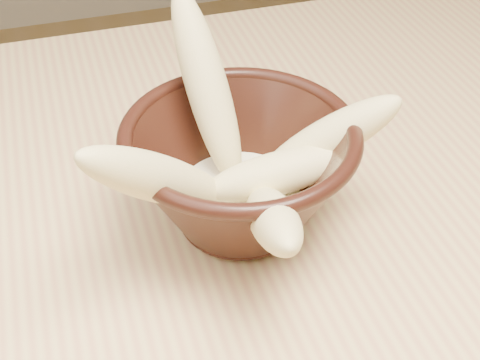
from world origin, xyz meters
name	(u,v)px	position (x,y,z in m)	size (l,w,h in m)	color
table	(405,243)	(0.00, 0.00, 0.67)	(1.20, 0.80, 0.75)	#DCBB79
bowl	(240,172)	(-0.18, 0.00, 0.81)	(0.19, 0.19, 0.11)	black
milk_puddle	(240,195)	(-0.18, 0.00, 0.78)	(0.11, 0.11, 0.02)	#FEF4CD
banana_upright	(207,87)	(-0.19, 0.05, 0.86)	(0.04, 0.04, 0.17)	#D4CA7D
banana_left	(160,179)	(-0.25, -0.04, 0.85)	(0.04, 0.04, 0.17)	#D4CA7D
banana_right	(327,140)	(-0.10, -0.01, 0.83)	(0.04, 0.04, 0.14)	#D4CA7D
banana_across	(278,173)	(-0.15, -0.02, 0.82)	(0.04, 0.04, 0.12)	#D4CA7D
banana_front	(273,219)	(-0.18, -0.08, 0.83)	(0.04, 0.04, 0.15)	#D4CA7D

